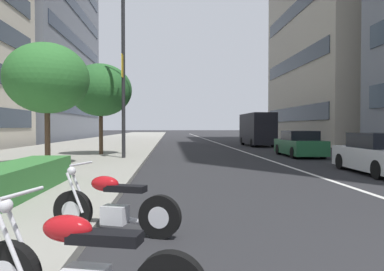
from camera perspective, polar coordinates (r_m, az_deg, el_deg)
name	(u,v)px	position (r m, az deg, el deg)	size (l,w,h in m)	color
sidewalk_right_plaza	(99,145)	(33.36, -14.27, -1.47)	(160.00, 10.14, 0.15)	gray
lane_centre_stripe	(218,143)	(38.11, 4.08, -1.20)	(110.00, 0.16, 0.01)	silver
motorcycle_by_sign_pole	(83,270)	(3.55, -16.56, -19.42)	(0.76, 2.12, 1.09)	black
motorcycle_under_tarp	(114,207)	(5.92, -12.10, -10.89)	(0.88, 2.06, 1.10)	black
car_lead_in_lane	(381,155)	(14.73, 27.35, -2.70)	(4.34, 2.05, 1.46)	silver
car_mid_block_traffic	(299,145)	(21.77, 16.36, -1.37)	(4.57, 1.93, 1.46)	#236038
delivery_van_ahead	(257,129)	(33.11, 10.07, 1.05)	(6.18, 2.03, 2.88)	black
street_lamp_with_banners	(129,53)	(18.77, -9.76, 12.50)	(1.26, 2.22, 8.79)	#232326
clipped_hedge_bed	(1,184)	(8.62, -27.52, -6.70)	(6.53, 1.10, 0.68)	#337033
street_tree_near_plaza_corner	(47,79)	(15.99, -21.63, 8.24)	(3.33, 3.33, 4.90)	#473323
street_tree_by_lamp_post	(101,90)	(21.20, -14.01, 6.85)	(3.44, 3.44, 5.05)	#473323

